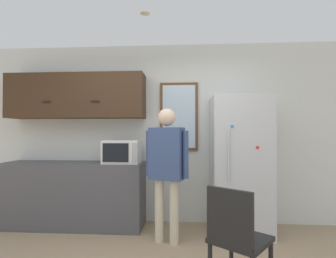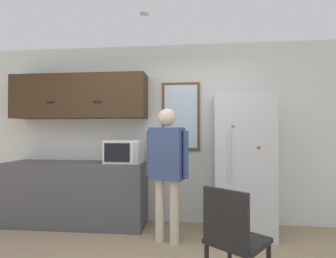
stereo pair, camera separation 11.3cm
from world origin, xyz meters
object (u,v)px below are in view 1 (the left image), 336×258
object	(u,v)px
microwave	(122,152)
chair	(236,234)
person	(167,161)
refrigerator	(240,164)

from	to	relation	value
microwave	chair	xyz separation A→B (m)	(1.33, -1.40, -0.59)
microwave	person	size ratio (longest dim) A/B	0.31
refrigerator	chair	xyz separation A→B (m)	(-0.31, -1.36, -0.43)
microwave	refrigerator	bearing A→B (deg)	-1.19
microwave	refrigerator	distance (m)	1.65
microwave	refrigerator	world-z (taller)	refrigerator
microwave	refrigerator	size ratio (longest dim) A/B	0.28
microwave	chair	size ratio (longest dim) A/B	0.57
refrigerator	microwave	bearing A→B (deg)	178.81
person	chair	size ratio (longest dim) A/B	1.85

